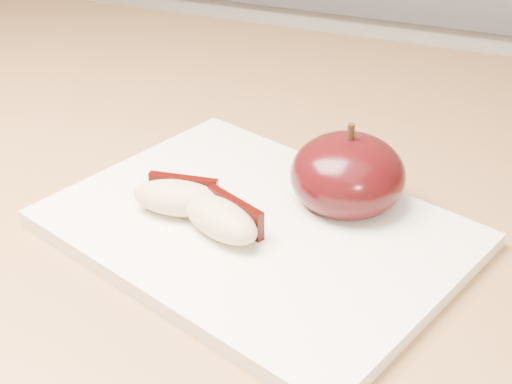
% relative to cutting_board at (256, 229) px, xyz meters
% --- Properties ---
extents(back_cabinet, '(2.40, 0.62, 0.94)m').
position_rel_cutting_board_xyz_m(back_cabinet, '(0.05, 0.81, -0.43)').
color(back_cabinet, silver).
rests_on(back_cabinet, ground).
extents(cutting_board, '(0.33, 0.28, 0.01)m').
position_rel_cutting_board_xyz_m(cutting_board, '(0.00, 0.00, 0.00)').
color(cutting_board, white).
rests_on(cutting_board, island_counter).
extents(apple_half, '(0.10, 0.10, 0.07)m').
position_rel_cutting_board_xyz_m(apple_half, '(0.05, 0.05, 0.03)').
color(apple_half, black).
rests_on(apple_half, cutting_board).
extents(apple_wedge_a, '(0.07, 0.04, 0.02)m').
position_rel_cutting_board_xyz_m(apple_wedge_a, '(-0.06, -0.01, 0.02)').
color(apple_wedge_a, tan).
rests_on(apple_wedge_a, cutting_board).
extents(apple_wedge_b, '(0.07, 0.06, 0.02)m').
position_rel_cutting_board_xyz_m(apple_wedge_b, '(-0.02, -0.02, 0.02)').
color(apple_wedge_b, tan).
rests_on(apple_wedge_b, cutting_board).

